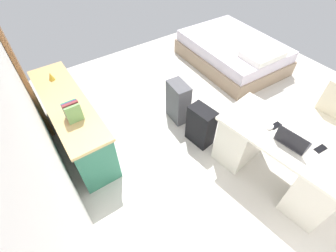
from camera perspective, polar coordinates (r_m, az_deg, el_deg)
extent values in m
plane|color=beige|center=(3.82, 12.07, 0.83)|extent=(5.55, 5.55, 0.00)
cube|color=white|center=(2.13, -30.32, 1.84)|extent=(4.35, 0.10, 2.80)
cube|color=#936038|center=(3.71, -32.21, 12.81)|extent=(0.88, 0.05, 2.04)
cube|color=silver|center=(2.85, 26.43, -2.75)|extent=(1.52, 0.85, 0.04)
cube|color=beige|center=(3.11, 31.76, -12.27)|extent=(0.48, 0.64, 0.72)
cube|color=beige|center=(3.22, 16.97, -2.30)|extent=(0.48, 0.64, 0.72)
cylinder|color=black|center=(3.94, 30.00, -4.14)|extent=(0.52, 0.52, 0.04)
cylinder|color=black|center=(3.81, 31.06, -2.30)|extent=(0.06, 0.06, 0.42)
cube|color=beige|center=(3.65, 32.54, 0.27)|extent=(0.50, 0.50, 0.08)
cube|color=#2D7056|center=(3.48, -21.20, 0.68)|extent=(1.76, 0.44, 0.71)
cube|color=tan|center=(3.24, -22.95, 5.25)|extent=(1.80, 0.48, 0.04)
cube|color=#275F49|center=(3.34, -14.73, -3.65)|extent=(0.67, 0.01, 0.25)
cube|color=#275F49|center=(3.90, -19.44, 3.90)|extent=(0.67, 0.01, 0.25)
cube|color=gray|center=(5.11, 14.54, 15.49)|extent=(1.95, 1.46, 0.28)
cube|color=silver|center=(5.00, 15.08, 17.82)|extent=(1.88, 1.40, 0.20)
cube|color=white|center=(4.56, 21.29, 15.48)|extent=(0.50, 0.70, 0.10)
cube|color=black|center=(3.32, 7.71, 0.03)|extent=(0.39, 0.26, 0.59)
cube|color=#4C4C51|center=(3.61, 2.40, 5.68)|extent=(0.38, 0.25, 0.63)
cube|color=#333338|center=(2.81, 27.18, -3.16)|extent=(0.34, 0.26, 0.02)
cube|color=black|center=(2.67, 26.91, -2.93)|extent=(0.31, 0.05, 0.19)
ellipsoid|color=white|center=(2.85, 22.89, -0.20)|extent=(0.07, 0.11, 0.03)
cube|color=black|center=(2.89, 32.20, -4.54)|extent=(0.08, 0.14, 0.01)
cube|color=black|center=(2.90, 23.95, 0.10)|extent=(0.07, 0.14, 0.01)
cube|color=#70A25C|center=(2.83, -21.12, 2.64)|extent=(0.03, 0.17, 0.22)
cube|color=maroon|center=(2.85, -21.42, 3.20)|extent=(0.03, 0.17, 0.24)
cube|color=#462659|center=(2.89, -21.63, 3.50)|extent=(0.04, 0.17, 0.22)
cube|color=#22885D|center=(2.93, -21.82, 3.78)|extent=(0.04, 0.17, 0.19)
cone|color=gold|center=(3.62, -25.78, 10.44)|extent=(0.08, 0.08, 0.11)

